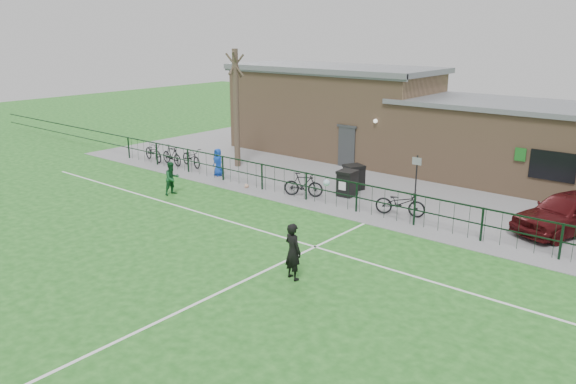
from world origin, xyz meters
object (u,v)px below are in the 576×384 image
Objects in this scene: bicycle_a at (153,152)px; bicycle_d at (303,185)px; sign_post at (416,179)px; bicycle_e at (400,203)px; spectator_child at (218,162)px; bicycle_b at (172,155)px; outfield_player at (172,178)px; wheelie_bin_right at (347,184)px; ball_ground at (247,186)px; bicycle_c at (191,157)px; wheelie_bin_left at (354,178)px; car_maroon at (567,213)px; bare_tree at (236,109)px.

bicycle_a is 10.43m from bicycle_d.
bicycle_e is at bearing -79.69° from sign_post.
spectator_child reaches higher than bicycle_e.
sign_post is 1.49× the size of spectator_child.
sign_post is 13.21m from bicycle_b.
bicycle_d is at bearing -50.08° from outfield_player.
wheelie_bin_right is 4.63m from ball_ground.
outfield_player is at bearing -107.41° from bicycle_a.
bicycle_c is 1.40× the size of spectator_child.
bicycle_a is (-14.55, -2.13, -0.49)m from sign_post.
bicycle_d is (-4.12, -2.22, -0.48)m from sign_post.
wheelie_bin_right is 0.51× the size of sign_post.
bicycle_b reaches higher than wheelie_bin_right.
wheelie_bin_left is 11.70m from bicycle_a.
car_maroon is at bearing -86.21° from bicycle_e.
bicycle_b is at bearing 126.73° from bicycle_c.
wheelie_bin_left is 6.83m from spectator_child.
sign_post reaches higher than bicycle_e.
ball_ground is at bearing -28.94° from outfield_player.
bare_tree is 7.95m from wheelie_bin_right.
sign_post is at bearing -6.85° from bicycle_e.
bicycle_c is at bearing -144.08° from wheelie_bin_left.
car_maroon reaches higher than bicycle_c.
bicycle_d is at bearing -19.67° from bare_tree.
wheelie_bin_left is 8.81m from car_maroon.
spectator_child is at bearing -167.75° from sign_post.
wheelie_bin_left is 3.09m from sign_post.
bare_tree is 5.40m from bicycle_a.
bicycle_b is 8.91m from bicycle_d.
spectator_child is 6.83× the size of ball_ground.
outfield_player is at bearing -122.69° from ball_ground.
bicycle_b reaches higher than wheelie_bin_left.
wheelie_bin_left is 0.24× the size of car_maroon.
ball_ground is (2.61, -0.73, -0.59)m from spectator_child.
bicycle_b is at bearing -142.81° from wheelie_bin_left.
bicycle_d is (7.86, -0.55, 0.02)m from bicycle_c.
bicycle_a reaches higher than bicycle_e.
bare_tree reaches higher than sign_post.
spectator_child is (5.01, 0.06, 0.16)m from bicycle_a.
wheelie_bin_right is at bearing -71.31° from bicycle_c.
bicycle_d is (6.10, -2.18, -2.46)m from bare_tree.
bare_tree is 3.46m from bicycle_c.
bicycle_b is 1.31× the size of spectator_child.
outfield_player is 7.34× the size of ball_ground.
bicycle_d reaches higher than wheelie_bin_right.
bare_tree is at bearing -45.60° from bicycle_b.
bicycle_a is 1.01× the size of bicycle_e.
sign_post is 1.07× the size of bicycle_c.
sign_post is 12.11m from bicycle_c.
ball_ground is (-3.88, -2.88, -0.44)m from wheelie_bin_left.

